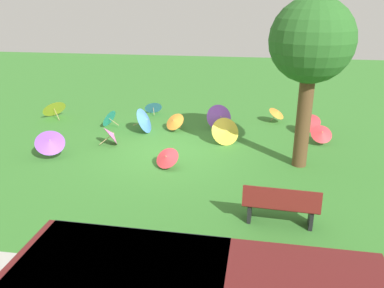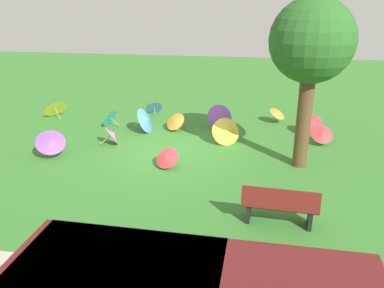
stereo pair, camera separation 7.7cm
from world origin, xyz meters
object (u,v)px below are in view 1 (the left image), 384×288
at_px(shade_tree, 311,44).
at_px(parasol_blue_2, 146,120).
at_px(parasol_orange_3, 174,121).
at_px(parasol_red_5, 167,157).
at_px(park_bench, 281,205).
at_px(parasol_red_2, 322,133).
at_px(parasol_blue_0, 153,107).
at_px(parasol_purple_0, 220,117).
at_px(parasol_orange_0, 277,112).
at_px(parasol_yellow_1, 54,108).
at_px(parasol_purple_1, 50,142).
at_px(parasol_teal_0, 108,118).
at_px(parasol_red_1, 308,122).
at_px(parasol_pink_0, 112,135).
at_px(parasol_yellow_0, 226,131).

height_order(shade_tree, parasol_blue_2, shade_tree).
height_order(parasol_orange_3, parasol_red_5, parasol_orange_3).
xyz_separation_m(park_bench, parasol_red_2, (-1.61, -5.08, -0.07)).
relative_size(parasol_blue_0, parasol_blue_2, 0.87).
relative_size(shade_tree, parasol_purple_0, 4.21).
height_order(parasol_orange_0, parasol_yellow_1, parasol_yellow_1).
relative_size(shade_tree, parasol_blue_2, 4.79).
height_order(shade_tree, parasol_orange_3, shade_tree).
xyz_separation_m(parasol_red_5, parasol_purple_1, (3.58, -0.21, 0.19)).
distance_m(parasol_teal_0, parasol_red_1, 7.21).
height_order(parasol_blue_0, parasol_orange_0, parasol_orange_0).
distance_m(park_bench, parasol_purple_0, 6.38).
relative_size(parasol_orange_0, parasol_orange_3, 0.92).
relative_size(parasol_teal_0, parasol_red_2, 1.04).
bearing_deg(parasol_orange_3, parasol_purple_1, 42.95).
xyz_separation_m(parasol_pink_0, parasol_blue_2, (-0.78, -1.37, 0.11)).
relative_size(shade_tree, parasol_blue_0, 5.49).
bearing_deg(parasol_yellow_0, parasol_red_5, 54.76).
bearing_deg(parasol_red_1, parasol_orange_0, -50.13).
xyz_separation_m(parasol_yellow_1, parasol_purple_1, (-1.82, 3.84, 0.09)).
relative_size(parasol_blue_0, parasol_purple_0, 0.77).
bearing_deg(parasol_blue_0, parasol_red_5, 107.81).
height_order(parasol_purple_0, parasol_pink_0, parasol_purple_0).
height_order(parasol_orange_0, parasol_purple_1, parasol_purple_1).
height_order(park_bench, parasol_blue_2, park_bench).
relative_size(parasol_yellow_0, parasol_red_1, 1.04).
distance_m(park_bench, parasol_orange_3, 6.62).
bearing_deg(parasol_purple_1, parasol_yellow_0, -159.08).
height_order(parasol_purple_0, parasol_red_2, parasol_purple_0).
relative_size(parasol_blue_2, parasol_purple_1, 0.84).
height_order(parasol_yellow_0, parasol_red_1, parasol_yellow_0).
bearing_deg(parasol_orange_3, parasol_purple_0, -164.80).
bearing_deg(parasol_orange_0, parasol_red_5, 55.16).
relative_size(parasol_purple_0, parasol_orange_0, 1.32).
height_order(parasol_red_2, parasol_orange_3, parasol_red_2).
xyz_separation_m(parasol_purple_0, parasol_yellow_0, (-0.33, 1.45, -0.02)).
xyz_separation_m(parasol_blue_0, parasol_purple_1, (1.92, 4.95, 0.21)).
bearing_deg(parasol_blue_0, parasol_red_1, 164.83).
xyz_separation_m(parasol_yellow_0, parasol_blue_2, (2.89, -0.77, -0.00)).
xyz_separation_m(parasol_purple_0, parasol_blue_2, (2.56, 0.68, -0.02)).
bearing_deg(park_bench, parasol_red_5, -40.16).
distance_m(shade_tree, parasol_yellow_0, 3.95).
bearing_deg(parasol_purple_0, shade_tree, 131.68).
distance_m(parasol_orange_0, parasol_red_1, 1.55).
xyz_separation_m(park_bench, parasol_purple_1, (6.57, -2.73, 0.05)).
relative_size(parasol_purple_0, parasol_blue_2, 1.14).
relative_size(parasol_teal_0, parasol_yellow_1, 0.67).
distance_m(parasol_pink_0, parasol_yellow_0, 3.72).
bearing_deg(parasol_purple_0, parasol_red_2, 162.88).
bearing_deg(parasol_orange_3, park_bench, 120.75).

